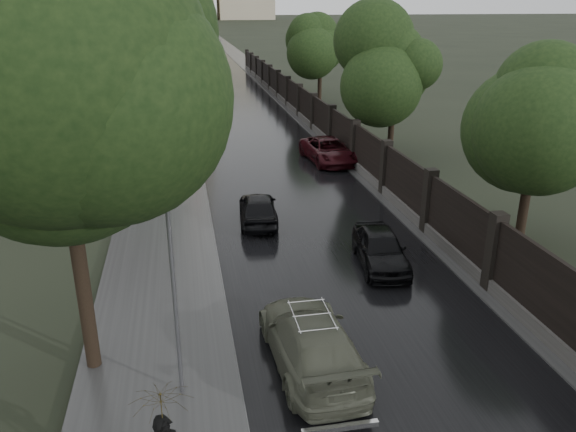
# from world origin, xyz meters

# --- Properties ---
(ground) EXTENTS (800.00, 800.00, 0.00)m
(ground) POSITION_xyz_m (0.00, 0.00, 0.00)
(ground) COLOR black
(ground) RESTS_ON ground
(road) EXTENTS (8.00, 420.00, 0.02)m
(road) POSITION_xyz_m (0.00, 190.00, 0.01)
(road) COLOR black
(road) RESTS_ON ground
(sidewalk_left) EXTENTS (4.00, 420.00, 0.16)m
(sidewalk_left) POSITION_xyz_m (-6.00, 190.00, 0.08)
(sidewalk_left) COLOR #2D2D2D
(sidewalk_left) RESTS_ON ground
(verge_right) EXTENTS (3.00, 420.00, 0.08)m
(verge_right) POSITION_xyz_m (5.50, 190.00, 0.04)
(verge_right) COLOR #2D2D2D
(verge_right) RESTS_ON ground
(fence_right) EXTENTS (0.45, 75.72, 2.70)m
(fence_right) POSITION_xyz_m (4.60, 32.01, 1.01)
(fence_right) COLOR #383533
(fence_right) RESTS_ON ground
(tree_left_near) EXTENTS (5.44, 5.44, 9.16)m
(tree_left_near) POSITION_xyz_m (-7.60, 3.00, 6.42)
(tree_left_near) COLOR black
(tree_left_near) RESTS_ON ground
(tree_left_far) EXTENTS (4.25, 4.25, 7.39)m
(tree_left_far) POSITION_xyz_m (-8.00, 30.00, 5.24)
(tree_left_far) COLOR black
(tree_left_far) RESTS_ON ground
(tree_right_a) EXTENTS (4.08, 4.08, 7.01)m
(tree_right_a) POSITION_xyz_m (7.50, 8.00, 4.95)
(tree_right_a) COLOR black
(tree_right_a) RESTS_ON ground
(tree_right_b) EXTENTS (4.08, 4.08, 7.01)m
(tree_right_b) POSITION_xyz_m (7.50, 22.00, 4.95)
(tree_right_b) COLOR black
(tree_right_b) RESTS_ON ground
(tree_right_c) EXTENTS (4.08, 4.08, 7.01)m
(tree_right_c) POSITION_xyz_m (7.50, 40.00, 4.95)
(tree_right_c) COLOR black
(tree_right_c) RESTS_ON ground
(lamp_post) EXTENTS (0.25, 0.12, 5.11)m
(lamp_post) POSITION_xyz_m (-5.40, 1.50, 2.67)
(lamp_post) COLOR #59595E
(lamp_post) RESTS_ON ground
(traffic_light) EXTENTS (0.16, 0.32, 4.00)m
(traffic_light) POSITION_xyz_m (-4.30, 24.99, 2.40)
(traffic_light) COLOR #59595E
(traffic_light) RESTS_ON ground
(volga_sedan) EXTENTS (2.27, 5.12, 1.46)m
(volga_sedan) POSITION_xyz_m (-2.09, 2.12, 0.73)
(volga_sedan) COLOR #505342
(volga_sedan) RESTS_ON ground
(hatchback_left) EXTENTS (1.90, 4.01, 1.32)m
(hatchback_left) POSITION_xyz_m (-2.01, 12.42, 0.66)
(hatchback_left) COLOR black
(hatchback_left) RESTS_ON ground
(car_right_near) EXTENTS (2.04, 4.11, 1.35)m
(car_right_near) POSITION_xyz_m (1.68, 7.44, 0.67)
(car_right_near) COLOR black
(car_right_near) RESTS_ON ground
(car_right_far) EXTENTS (2.78, 5.23, 1.40)m
(car_right_far) POSITION_xyz_m (3.40, 21.24, 0.70)
(car_right_far) COLOR black
(car_right_far) RESTS_ON ground
(pedestrian_umbrella) EXTENTS (1.44, 1.45, 2.95)m
(pedestrian_umbrella) POSITION_xyz_m (-5.66, -1.65, 2.13)
(pedestrian_umbrella) COLOR black
(pedestrian_umbrella) RESTS_ON sidewalk_left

